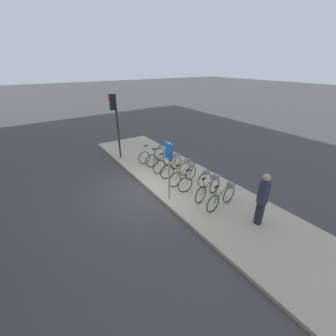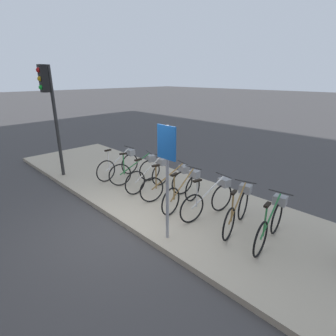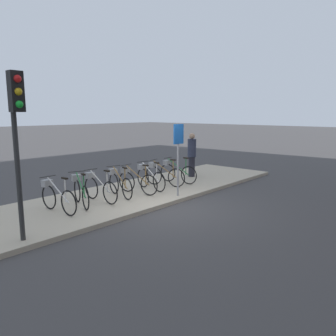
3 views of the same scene
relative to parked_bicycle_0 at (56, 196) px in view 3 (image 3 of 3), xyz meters
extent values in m
plane|color=#423F3F|center=(2.43, -1.58, -0.55)|extent=(120.00, 120.00, 0.00)
cube|color=#B7A88E|center=(2.43, 0.06, -0.49)|extent=(13.53, 3.27, 0.12)
torus|color=black|center=(0.02, -0.55, -0.10)|extent=(0.06, 0.66, 0.66)
torus|color=black|center=(-0.01, 0.36, -0.10)|extent=(0.06, 0.66, 0.66)
cylinder|color=silver|center=(0.00, -0.10, 0.17)|extent=(0.07, 0.93, 0.56)
cylinder|color=silver|center=(0.02, -0.42, 0.20)|extent=(0.03, 0.03, 0.60)
cube|color=black|center=(0.02, -0.42, 0.52)|extent=(0.08, 0.20, 0.04)
cylinder|color=#262626|center=(-0.01, 0.36, 0.47)|extent=(0.46, 0.04, 0.02)
cube|color=gray|center=(-0.02, 0.41, 0.28)|extent=(0.25, 0.21, 0.18)
torus|color=black|center=(0.59, -0.44, -0.10)|extent=(0.26, 0.64, 0.66)
torus|color=black|center=(0.90, 0.42, -0.10)|extent=(0.26, 0.64, 0.66)
cylinder|color=#267238|center=(0.74, -0.01, 0.17)|extent=(0.34, 0.88, 0.56)
cylinder|color=#267238|center=(0.63, -0.32, 0.20)|extent=(0.04, 0.04, 0.60)
cube|color=black|center=(0.63, -0.32, 0.52)|extent=(0.13, 0.21, 0.04)
cylinder|color=#262626|center=(0.90, 0.42, 0.47)|extent=(0.44, 0.18, 0.02)
cube|color=gray|center=(0.91, 0.47, 0.28)|extent=(0.29, 0.27, 0.18)
torus|color=black|center=(1.37, -0.49, -0.10)|extent=(0.05, 0.66, 0.66)
torus|color=black|center=(1.38, 0.42, -0.10)|extent=(0.05, 0.66, 0.66)
cylinder|color=beige|center=(1.37, -0.04, 0.17)|extent=(0.05, 0.93, 0.56)
cylinder|color=beige|center=(1.37, -0.37, 0.20)|extent=(0.03, 0.03, 0.60)
cube|color=black|center=(1.37, -0.37, 0.52)|extent=(0.07, 0.20, 0.04)
cylinder|color=#262626|center=(1.38, 0.42, 0.47)|extent=(0.46, 0.03, 0.02)
cube|color=gray|center=(1.38, 0.47, 0.28)|extent=(0.24, 0.20, 0.18)
torus|color=black|center=(2.01, -0.48, -0.10)|extent=(0.20, 0.65, 0.66)
torus|color=black|center=(2.24, 0.41, -0.10)|extent=(0.20, 0.65, 0.66)
cylinder|color=olive|center=(2.12, -0.03, 0.17)|extent=(0.26, 0.91, 0.56)
cylinder|color=olive|center=(2.04, -0.35, 0.20)|extent=(0.04, 0.04, 0.60)
cube|color=black|center=(2.04, -0.35, 0.52)|extent=(0.12, 0.21, 0.04)
cylinder|color=#262626|center=(2.24, 0.41, 0.47)|extent=(0.45, 0.14, 0.02)
cube|color=gray|center=(2.25, 0.46, 0.28)|extent=(0.28, 0.25, 0.18)
torus|color=black|center=(2.81, -0.60, -0.10)|extent=(0.12, 0.66, 0.66)
torus|color=black|center=(2.69, 0.30, -0.10)|extent=(0.12, 0.66, 0.66)
cylinder|color=olive|center=(2.75, -0.15, 0.17)|extent=(0.15, 0.92, 0.56)
cylinder|color=olive|center=(2.79, -0.48, 0.20)|extent=(0.04, 0.04, 0.60)
cube|color=black|center=(2.79, -0.48, 0.52)|extent=(0.10, 0.21, 0.04)
cylinder|color=#262626|center=(2.69, 0.30, 0.47)|extent=(0.46, 0.08, 0.02)
cube|color=gray|center=(2.68, 0.35, 0.28)|extent=(0.26, 0.23, 0.18)
torus|color=black|center=(3.36, -0.51, -0.10)|extent=(0.14, 0.66, 0.66)
torus|color=black|center=(3.50, 0.39, -0.10)|extent=(0.14, 0.66, 0.66)
cylinder|color=silver|center=(3.43, -0.06, 0.17)|extent=(0.18, 0.92, 0.56)
cylinder|color=silver|center=(3.38, -0.39, 0.20)|extent=(0.04, 0.04, 0.60)
cube|color=black|center=(3.38, -0.39, 0.52)|extent=(0.10, 0.21, 0.04)
cylinder|color=#262626|center=(3.50, 0.39, 0.47)|extent=(0.46, 0.10, 0.02)
cube|color=gray|center=(3.51, 0.44, 0.28)|extent=(0.27, 0.24, 0.18)
torus|color=black|center=(4.26, -0.48, -0.10)|extent=(0.19, 0.65, 0.66)
torus|color=black|center=(4.05, 0.40, -0.10)|extent=(0.19, 0.65, 0.66)
cylinder|color=olive|center=(4.16, -0.04, 0.17)|extent=(0.25, 0.91, 0.56)
cylinder|color=olive|center=(4.23, -0.36, 0.20)|extent=(0.04, 0.04, 0.60)
cube|color=black|center=(4.23, -0.36, 0.52)|extent=(0.11, 0.21, 0.04)
cylinder|color=#262626|center=(4.05, 0.40, 0.47)|extent=(0.45, 0.13, 0.02)
cube|color=gray|center=(4.04, 0.45, 0.28)|extent=(0.28, 0.25, 0.18)
torus|color=black|center=(4.92, -0.51, -0.10)|extent=(0.12, 0.66, 0.66)
torus|color=black|center=(4.81, 0.39, -0.10)|extent=(0.12, 0.66, 0.66)
cylinder|color=#267238|center=(4.87, -0.06, 0.17)|extent=(0.15, 0.92, 0.56)
cylinder|color=#267238|center=(4.91, -0.39, 0.20)|extent=(0.04, 0.04, 0.60)
cube|color=black|center=(4.91, -0.39, 0.52)|extent=(0.09, 0.21, 0.04)
cylinder|color=#262626|center=(4.81, 0.39, 0.47)|extent=(0.46, 0.08, 0.02)
cube|color=gray|center=(4.80, 0.44, 0.28)|extent=(0.26, 0.23, 0.18)
cylinder|color=#23232D|center=(6.16, 0.31, -0.03)|extent=(0.26, 0.26, 0.81)
cylinder|color=#2D3347|center=(6.16, 0.31, 0.73)|extent=(0.34, 0.34, 0.72)
sphere|color=tan|center=(6.16, 0.31, 1.21)|extent=(0.23, 0.23, 0.23)
cylinder|color=#2D2D2D|center=(-1.47, -1.23, 1.23)|extent=(0.10, 0.10, 3.32)
cube|color=black|center=(-1.47, -1.41, 2.51)|extent=(0.24, 0.20, 0.75)
sphere|color=red|center=(-1.47, -1.51, 2.74)|extent=(0.14, 0.14, 0.14)
sphere|color=gold|center=(-1.47, -1.51, 2.51)|extent=(0.14, 0.14, 0.14)
sphere|color=green|center=(-1.47, -1.51, 2.28)|extent=(0.14, 0.14, 0.14)
cylinder|color=#99999E|center=(3.39, -1.28, 0.68)|extent=(0.06, 0.06, 2.22)
cube|color=#1959B2|center=(3.39, -1.30, 1.49)|extent=(0.44, 0.03, 0.60)
camera|label=1|loc=(9.42, -5.32, 4.27)|focal=24.00mm
camera|label=2|loc=(6.56, -4.38, 2.58)|focal=28.00mm
camera|label=3|loc=(-4.24, -7.65, 2.13)|focal=35.00mm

